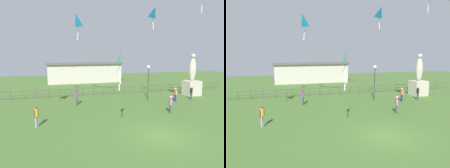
% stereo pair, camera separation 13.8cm
% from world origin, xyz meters
% --- Properties ---
extents(ground_plane, '(80.00, 80.00, 0.00)m').
position_xyz_m(ground_plane, '(0.00, 0.00, 0.00)').
color(ground_plane, '#476B2D').
extents(statue_monument, '(1.76, 1.76, 5.21)m').
position_xyz_m(statue_monument, '(10.29, 10.80, 1.59)').
color(statue_monument, beige).
rests_on(statue_monument, ground_plane).
extents(lamppost, '(0.36, 0.36, 3.95)m').
position_xyz_m(lamppost, '(3.61, 9.52, 2.92)').
color(lamppost, '#38383D').
rests_on(lamppost, ground_plane).
extents(person_0, '(0.39, 0.52, 1.98)m').
position_xyz_m(person_0, '(-4.34, 9.58, 1.00)').
color(person_0, '#3F4C47').
rests_on(person_0, ground_plane).
extents(person_1, '(0.28, 0.46, 1.52)m').
position_xyz_m(person_1, '(6.31, 8.26, 0.87)').
color(person_1, navy).
rests_on(person_1, ground_plane).
extents(person_2, '(0.29, 0.44, 1.58)m').
position_xyz_m(person_2, '(3.31, 4.35, 0.91)').
color(person_2, '#3F4C47').
rests_on(person_2, ground_plane).
extents(person_3, '(0.31, 0.41, 1.59)m').
position_xyz_m(person_3, '(-7.83, 3.98, 0.91)').
color(person_3, '#99999E').
rests_on(person_3, ground_plane).
extents(person_4, '(0.28, 0.46, 1.52)m').
position_xyz_m(person_4, '(8.55, 8.50, 0.88)').
color(person_4, '#3F4C47').
rests_on(person_4, ground_plane).
extents(kite_1, '(1.05, 1.05, 2.88)m').
position_xyz_m(kite_1, '(-3.85, 12.90, 8.86)').
color(kite_1, '#198CD1').
extents(kite_4, '(0.54, 0.75, 2.76)m').
position_xyz_m(kite_4, '(-2.25, 1.38, 4.95)').
color(kite_4, '#1EB759').
extents(kite_5, '(1.12, 0.90, 2.09)m').
position_xyz_m(kite_5, '(3.32, 7.82, 9.19)').
color(kite_5, '#198CD1').
extents(waterfront_railing, '(36.03, 0.06, 0.95)m').
position_xyz_m(waterfront_railing, '(-0.37, 14.00, 0.62)').
color(waterfront_railing, '#4C4742').
rests_on(waterfront_railing, ground_plane).
extents(pavilion_building, '(13.52, 3.63, 3.54)m').
position_xyz_m(pavilion_building, '(-0.99, 26.00, 1.80)').
color(pavilion_building, beige).
rests_on(pavilion_building, ground_plane).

